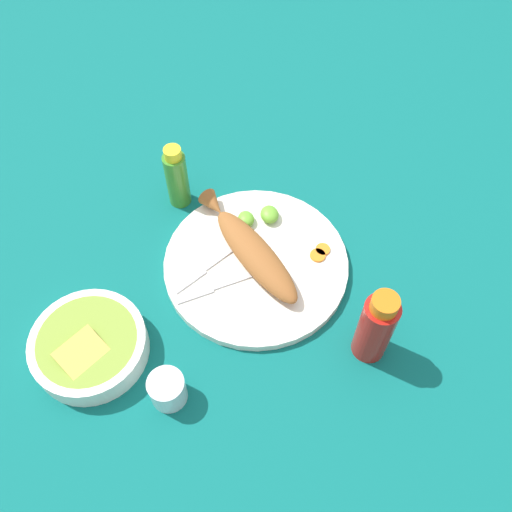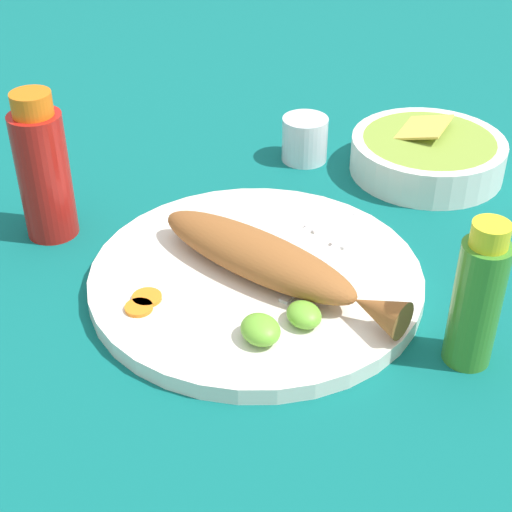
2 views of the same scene
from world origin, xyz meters
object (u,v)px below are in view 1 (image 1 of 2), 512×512
Objects in this scene: guacamole_bowl at (89,345)px; fried_fish at (251,250)px; hot_sauce_bottle_green at (177,177)px; fork_near at (217,286)px; fork_far at (208,266)px; main_plate at (256,264)px; hot_sauce_bottle_red at (376,327)px; salt_cup at (168,390)px.

fried_fish is at bearing 112.33° from guacamole_bowl.
guacamole_bowl is (0.13, -0.31, -0.01)m from fried_fish.
fried_fish is 0.33m from guacamole_bowl.
hot_sauce_bottle_green is at bearing -170.53° from fried_fish.
fork_near is (0.05, -0.07, -0.02)m from fried_fish.
hot_sauce_bottle_green is at bearing -90.39° from fork_near.
fried_fish is 0.09m from fork_far.
main_plate is 1.76× the size of guacamole_bowl.
hot_sauce_bottle_red reaches higher than hot_sauce_bottle_green.
fork_near is at bearing -124.83° from hot_sauce_bottle_red.
fork_far is (0.01, -0.08, -0.02)m from fried_fish.
fork_far is at bearing 8.76° from hot_sauce_bottle_green.
fork_near reaches higher than main_plate.
main_plate is 0.29m from salt_cup.
guacamole_bowl is at bearing -101.02° from hot_sauce_bottle_red.
salt_cup reaches higher than fork_near.
fried_fish and guacamole_bowl have the same top height.
hot_sauce_bottle_red is 0.35m from salt_cup.
fork_near is 0.24m from guacamole_bowl.
fork_near is at bearing 72.49° from fork_far.
hot_sauce_bottle_red is (0.20, 0.16, 0.07)m from main_plate.
fork_far is (-0.01, -0.09, 0.01)m from main_plate.
main_plate is 0.23m from hot_sauce_bottle_green.
fried_fish is 1.68× the size of hot_sauce_bottle_red.
hot_sauce_bottle_green is (-0.18, -0.11, 0.03)m from fried_fish.
guacamole_bowl is (0.07, -0.23, 0.01)m from fork_near.
main_plate is at bearing 109.63° from guacamole_bowl.
hot_sauce_bottle_red is 0.87× the size of guacamole_bowl.
salt_cup is (0.22, -0.19, 0.02)m from main_plate.
hot_sauce_bottle_red is 1.16× the size of hot_sauce_bottle_green.
fork_far reaches higher than main_plate.
hot_sauce_bottle_red is 0.48m from guacamole_bowl.
fried_fish is at bearing -154.25° from fork_near.
hot_sauce_bottle_green is at bearing 147.26° from guacamole_bowl.
fork_far is at bearing 118.08° from guacamole_bowl.
main_plate is 0.03m from fried_fish.
hot_sauce_bottle_green is 0.75× the size of guacamole_bowl.
hot_sauce_bottle_green reaches higher than fork_far.
guacamole_bowl reaches higher than fork_far.
guacamole_bowl reaches higher than salt_cup.
fried_fish is 0.09m from fork_near.
salt_cup is 0.31× the size of guacamole_bowl.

